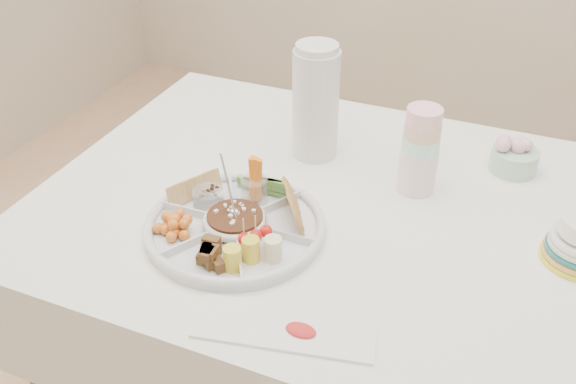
% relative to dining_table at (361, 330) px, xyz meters
% --- Properties ---
extents(dining_table, '(1.52, 1.02, 0.76)m').
position_rel_dining_table_xyz_m(dining_table, '(0.00, 0.00, 0.00)').
color(dining_table, white).
rests_on(dining_table, floor).
extents(party_tray, '(0.38, 0.38, 0.04)m').
position_rel_dining_table_xyz_m(party_tray, '(-0.25, -0.18, 0.40)').
color(party_tray, silver).
rests_on(party_tray, dining_table).
extents(bean_dip, '(0.12, 0.12, 0.04)m').
position_rel_dining_table_xyz_m(bean_dip, '(-0.25, -0.18, 0.41)').
color(bean_dip, black).
rests_on(bean_dip, party_tray).
extents(tortillas, '(0.11, 0.11, 0.07)m').
position_rel_dining_table_xyz_m(tortillas, '(-0.14, -0.12, 0.42)').
color(tortillas, '#B67639').
rests_on(tortillas, party_tray).
extents(carrot_cucumber, '(0.12, 0.12, 0.11)m').
position_rel_dining_table_xyz_m(carrot_cucumber, '(-0.25, -0.05, 0.44)').
color(carrot_cucumber, orange).
rests_on(carrot_cucumber, party_tray).
extents(pita_raisins, '(0.10, 0.10, 0.05)m').
position_rel_dining_table_xyz_m(pita_raisins, '(-0.36, -0.12, 0.42)').
color(pita_raisins, tan).
rests_on(pita_raisins, party_tray).
extents(cherries, '(0.10, 0.10, 0.04)m').
position_rel_dining_table_xyz_m(cherries, '(-0.36, -0.25, 0.42)').
color(cherries, orange).
rests_on(cherries, party_tray).
extents(granola_chunks, '(0.09, 0.09, 0.04)m').
position_rel_dining_table_xyz_m(granola_chunks, '(-0.25, -0.31, 0.42)').
color(granola_chunks, '#49361E').
rests_on(granola_chunks, party_tray).
extents(banana_tomato, '(0.12, 0.12, 0.10)m').
position_rel_dining_table_xyz_m(banana_tomato, '(-0.13, -0.25, 0.44)').
color(banana_tomato, '#EEE186').
rests_on(banana_tomato, party_tray).
extents(cup_stack, '(0.10, 0.10, 0.24)m').
position_rel_dining_table_xyz_m(cup_stack, '(0.07, 0.13, 0.50)').
color(cup_stack, silver).
rests_on(cup_stack, dining_table).
extents(thermos, '(0.12, 0.12, 0.30)m').
position_rel_dining_table_xyz_m(thermos, '(-0.21, 0.19, 0.53)').
color(thermos, silver).
rests_on(thermos, dining_table).
extents(flower_bowl, '(0.13, 0.13, 0.08)m').
position_rel_dining_table_xyz_m(flower_bowl, '(0.27, 0.30, 0.42)').
color(flower_bowl, '#95CFB7').
rests_on(flower_bowl, dining_table).
extents(placemat, '(0.34, 0.17, 0.01)m').
position_rel_dining_table_xyz_m(placemat, '(-0.04, -0.40, 0.38)').
color(placemat, white).
rests_on(placemat, dining_table).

